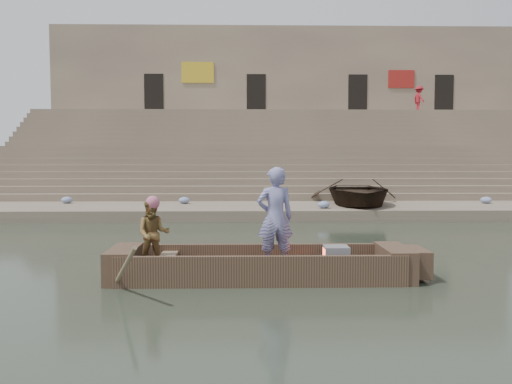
{
  "coord_description": "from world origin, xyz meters",
  "views": [
    {
      "loc": [
        -2.8,
        -11.88,
        2.32
      ],
      "look_at": [
        -2.51,
        1.23,
        1.4
      ],
      "focal_mm": 36.34,
      "sensor_mm": 36.0,
      "label": 1
    }
  ],
  "objects_px": {
    "main_rowboat": "(260,273)",
    "standing_man": "(275,218)",
    "beached_rowboat": "(357,192)",
    "television": "(336,257)",
    "pedestrian": "(419,99)",
    "rowing_man": "(153,234)"
  },
  "relations": [
    {
      "from": "main_rowboat",
      "to": "rowing_man",
      "type": "xyz_separation_m",
      "value": [
        -2.0,
        0.03,
        0.75
      ]
    },
    {
      "from": "television",
      "to": "pedestrian",
      "type": "bearing_deg",
      "value": 68.19
    },
    {
      "from": "standing_man",
      "to": "rowing_man",
      "type": "xyz_separation_m",
      "value": [
        -2.28,
        0.04,
        -0.3
      ]
    },
    {
      "from": "main_rowboat",
      "to": "beached_rowboat",
      "type": "distance_m",
      "value": 11.33
    },
    {
      "from": "standing_man",
      "to": "pedestrian",
      "type": "relative_size",
      "value": 1.16
    },
    {
      "from": "standing_man",
      "to": "pedestrian",
      "type": "distance_m",
      "value": 26.65
    },
    {
      "from": "rowing_man",
      "to": "television",
      "type": "xyz_separation_m",
      "value": [
        3.42,
        -0.03,
        -0.44
      ]
    },
    {
      "from": "beached_rowboat",
      "to": "standing_man",
      "type": "bearing_deg",
      "value": -103.97
    },
    {
      "from": "television",
      "to": "standing_man",
      "type": "bearing_deg",
      "value": -179.21
    },
    {
      "from": "beached_rowboat",
      "to": "pedestrian",
      "type": "height_order",
      "value": "pedestrian"
    },
    {
      "from": "pedestrian",
      "to": "television",
      "type": "bearing_deg",
      "value": 147.87
    },
    {
      "from": "television",
      "to": "beached_rowboat",
      "type": "distance_m",
      "value": 10.87
    },
    {
      "from": "rowing_man",
      "to": "pedestrian",
      "type": "relative_size",
      "value": 0.79
    },
    {
      "from": "main_rowboat",
      "to": "television",
      "type": "distance_m",
      "value": 1.46
    },
    {
      "from": "main_rowboat",
      "to": "rowing_man",
      "type": "bearing_deg",
      "value": 179.19
    },
    {
      "from": "main_rowboat",
      "to": "pedestrian",
      "type": "relative_size",
      "value": 3.07
    },
    {
      "from": "main_rowboat",
      "to": "standing_man",
      "type": "relative_size",
      "value": 2.64
    },
    {
      "from": "beached_rowboat",
      "to": "pedestrian",
      "type": "bearing_deg",
      "value": 68.95
    },
    {
      "from": "standing_man",
      "to": "television",
      "type": "height_order",
      "value": "standing_man"
    },
    {
      "from": "pedestrian",
      "to": "beached_rowboat",
      "type": "bearing_deg",
      "value": 142.53
    },
    {
      "from": "television",
      "to": "pedestrian",
      "type": "xyz_separation_m",
      "value": [
        9.57,
        23.9,
        5.59
      ]
    },
    {
      "from": "television",
      "to": "pedestrian",
      "type": "height_order",
      "value": "pedestrian"
    }
  ]
}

